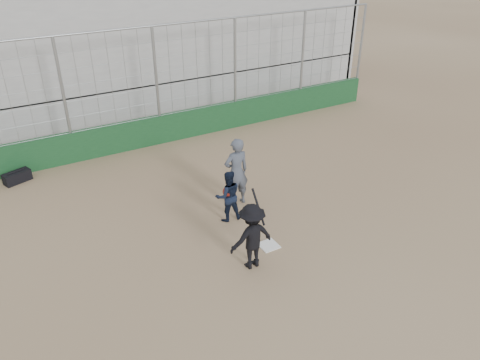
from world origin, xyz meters
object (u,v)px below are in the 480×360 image
catcher_crouched (228,204)px  umpire (236,175)px  batter_at_plate (252,236)px  equipment_bag (17,177)px

catcher_crouched → umpire: size_ratio=0.56×
batter_at_plate → equipment_bag: size_ratio=2.09×
batter_at_plate → umpire: 2.71m
batter_at_plate → umpire: batter_at_plate is taller
umpire → equipment_bag: bearing=-40.4°
equipment_bag → umpire: bearing=-40.3°
catcher_crouched → umpire: bearing=46.3°
umpire → equipment_bag: 6.74m
umpire → catcher_crouched: bearing=46.1°
catcher_crouched → umpire: 0.94m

